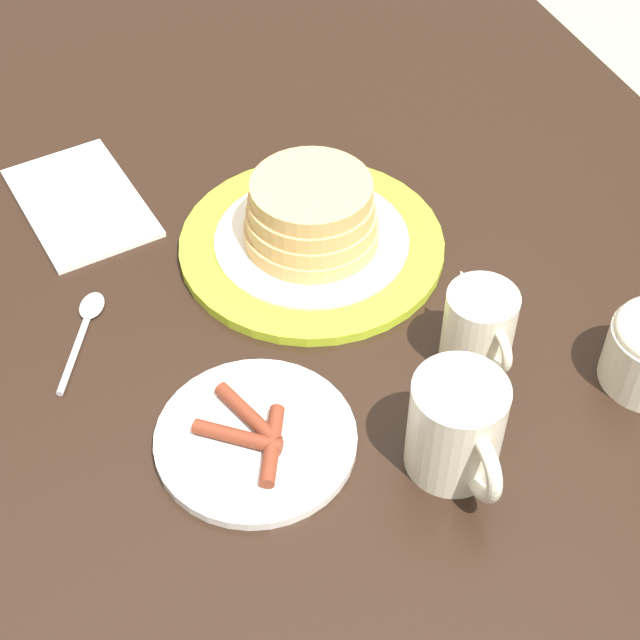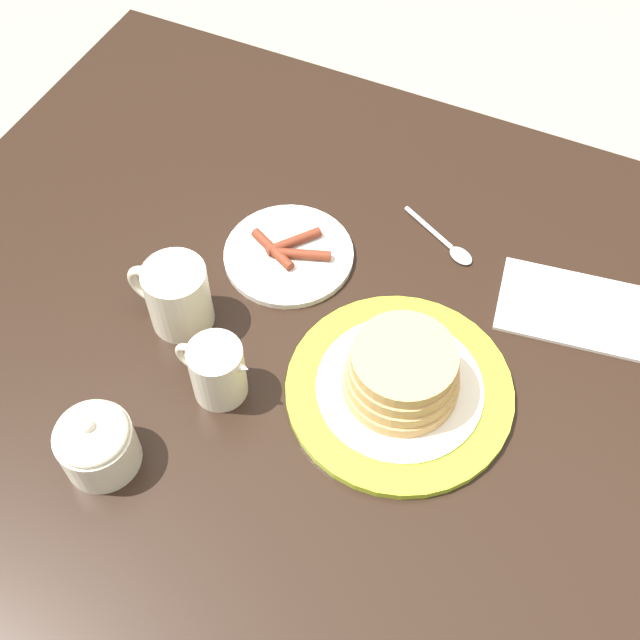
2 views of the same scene
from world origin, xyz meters
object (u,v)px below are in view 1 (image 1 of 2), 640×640
at_px(pancake_plate, 312,227).
at_px(coffee_mug, 458,428).
at_px(spoon, 85,324).
at_px(napkin, 81,202).
at_px(side_plate_bacon, 255,438).
at_px(creamer_pitcher, 478,327).

relative_size(pancake_plate, coffee_mug, 2.43).
bearing_deg(spoon, pancake_plate, 95.64).
relative_size(pancake_plate, napkin, 1.34).
height_order(side_plate_bacon, spoon, side_plate_bacon).
bearing_deg(pancake_plate, spoon, -84.36).
bearing_deg(spoon, creamer_pitcher, 62.32).
height_order(creamer_pitcher, napkin, creamer_pitcher).
relative_size(coffee_mug, napkin, 0.55).
distance_m(side_plate_bacon, napkin, 0.40).
bearing_deg(creamer_pitcher, pancake_plate, -156.22).
bearing_deg(creamer_pitcher, side_plate_bacon, -85.44).
height_order(side_plate_bacon, creamer_pitcher, creamer_pitcher).
relative_size(coffee_mug, creamer_pitcher, 1.10).
distance_m(creamer_pitcher, napkin, 0.49).
distance_m(pancake_plate, coffee_mug, 0.31).
bearing_deg(side_plate_bacon, creamer_pitcher, 94.56).
relative_size(side_plate_bacon, spoon, 1.44).
xyz_separation_m(side_plate_bacon, napkin, (-0.39, -0.08, -0.00)).
relative_size(pancake_plate, side_plate_bacon, 1.56).
bearing_deg(coffee_mug, spoon, -136.33).
xyz_separation_m(napkin, spoon, (0.19, -0.03, 0.00)).
distance_m(napkin, spoon, 0.19).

